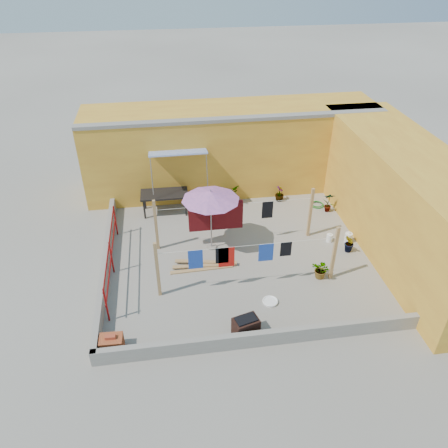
# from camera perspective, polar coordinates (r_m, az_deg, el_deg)

# --- Properties ---
(ground) EXTENTS (80.00, 80.00, 0.00)m
(ground) POSITION_cam_1_polar(r_m,az_deg,el_deg) (13.82, 1.93, -4.24)
(ground) COLOR #9E998E
(ground) RESTS_ON ground
(wall_back) EXTENTS (11.00, 3.27, 3.21)m
(wall_back) POSITION_cam_1_polar(r_m,az_deg,el_deg) (17.06, 0.92, 9.89)
(wall_back) COLOR gold
(wall_back) RESTS_ON ground
(wall_right) EXTENTS (2.40, 9.00, 3.20)m
(wall_right) POSITION_cam_1_polar(r_m,az_deg,el_deg) (14.65, 22.53, 2.86)
(wall_right) COLOR gold
(wall_right) RESTS_ON ground
(parapet_front) EXTENTS (8.30, 0.16, 0.44)m
(parapet_front) POSITION_cam_1_polar(r_m,az_deg,el_deg) (11.11, 5.27, -14.62)
(parapet_front) COLOR gray
(parapet_front) RESTS_ON ground
(parapet_left) EXTENTS (0.16, 7.30, 0.44)m
(parapet_left) POSITION_cam_1_polar(r_m,az_deg,el_deg) (13.68, -15.19, -4.91)
(parapet_left) COLOR gray
(parapet_left) RESTS_ON ground
(red_railing) EXTENTS (0.05, 4.20, 1.10)m
(red_railing) POSITION_cam_1_polar(r_m,az_deg,el_deg) (13.19, -14.59, -3.67)
(red_railing) COLOR maroon
(red_railing) RESTS_ON ground
(clothesline_rig) EXTENTS (5.09, 2.35, 1.80)m
(clothesline_rig) POSITION_cam_1_polar(r_m,az_deg,el_deg) (13.57, -0.49, 0.40)
(clothesline_rig) COLOR tan
(clothesline_rig) RESTS_ON ground
(patio_umbrella) EXTENTS (2.28, 2.28, 2.14)m
(patio_umbrella) POSITION_cam_1_polar(r_m,az_deg,el_deg) (13.14, -1.76, 3.66)
(patio_umbrella) COLOR gray
(patio_umbrella) RESTS_ON ground
(outdoor_table) EXTENTS (1.69, 0.86, 0.79)m
(outdoor_table) POSITION_cam_1_polar(r_m,az_deg,el_deg) (15.76, -7.79, 3.78)
(outdoor_table) COLOR black
(outdoor_table) RESTS_ON ground
(brick_stack) EXTENTS (0.57, 0.43, 0.49)m
(brick_stack) POSITION_cam_1_polar(r_m,az_deg,el_deg) (11.30, -14.47, -14.90)
(brick_stack) COLOR #AA4D27
(brick_stack) RESTS_ON ground
(lumber_pile) EXTENTS (2.06, 0.59, 0.12)m
(lumber_pile) POSITION_cam_1_polar(r_m,az_deg,el_deg) (13.37, -2.65, -5.44)
(lumber_pile) COLOR tan
(lumber_pile) RESTS_ON ground
(brazier) EXTENTS (0.72, 0.57, 0.56)m
(brazier) POSITION_cam_1_polar(r_m,az_deg,el_deg) (11.25, 2.87, -13.26)
(brazier) COLOR black
(brazier) RESTS_ON ground
(white_basin) EXTENTS (0.44, 0.44, 0.08)m
(white_basin) POSITION_cam_1_polar(r_m,az_deg,el_deg) (12.28, 6.05, -10.02)
(white_basin) COLOR white
(white_basin) RESTS_ON ground
(water_jug_a) EXTENTS (0.20, 0.20, 0.31)m
(water_jug_a) POSITION_cam_1_polar(r_m,az_deg,el_deg) (14.80, 13.60, -1.77)
(water_jug_a) COLOR white
(water_jug_a) RESTS_ON ground
(water_jug_b) EXTENTS (0.24, 0.24, 0.38)m
(water_jug_b) POSITION_cam_1_polar(r_m,az_deg,el_deg) (14.91, 15.93, -1.72)
(water_jug_b) COLOR white
(water_jug_b) RESTS_ON ground
(green_hose) EXTENTS (0.52, 0.52, 0.08)m
(green_hose) POSITION_cam_1_polar(r_m,az_deg,el_deg) (16.72, 12.06, 2.50)
(green_hose) COLOR #176A1A
(green_hose) RESTS_ON ground
(plant_back_a) EXTENTS (0.94, 0.92, 0.79)m
(plant_back_a) POSITION_cam_1_polar(r_m,az_deg,el_deg) (16.24, 0.58, 3.80)
(plant_back_a) COLOR #205217
(plant_back_a) RESTS_ON ground
(plant_back_b) EXTENTS (0.38, 0.38, 0.59)m
(plant_back_b) POSITION_cam_1_polar(r_m,az_deg,el_deg) (16.67, 7.27, 3.96)
(plant_back_b) COLOR #205217
(plant_back_b) RESTS_ON ground
(plant_right_a) EXTENTS (0.46, 0.36, 0.78)m
(plant_right_a) POSITION_cam_1_polar(r_m,az_deg,el_deg) (16.27, 13.50, 2.81)
(plant_right_a) COLOR #205217
(plant_right_a) RESTS_ON ground
(plant_right_b) EXTENTS (0.33, 0.39, 0.65)m
(plant_right_b) POSITION_cam_1_polar(r_m,az_deg,el_deg) (14.36, 16.08, -2.48)
(plant_right_b) COLOR #205217
(plant_right_b) RESTS_ON ground
(plant_right_c) EXTENTS (0.69, 0.70, 0.59)m
(plant_right_c) POSITION_cam_1_polar(r_m,az_deg,el_deg) (13.15, 12.61, -5.86)
(plant_right_c) COLOR #205217
(plant_right_c) RESTS_ON ground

